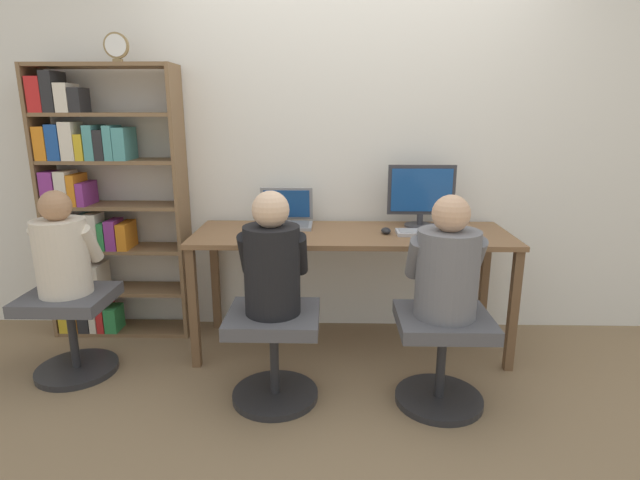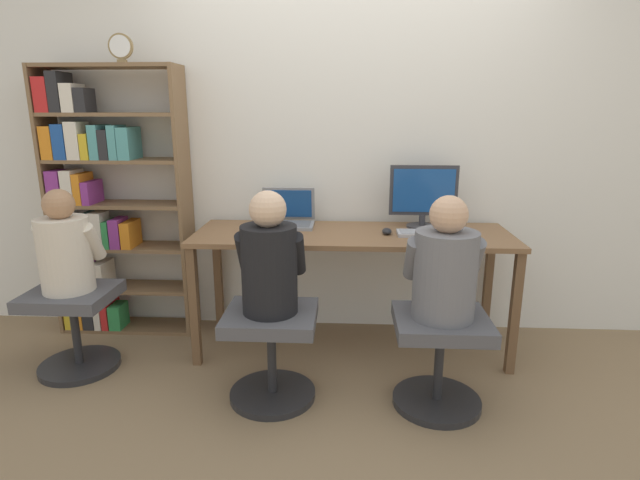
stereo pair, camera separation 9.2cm
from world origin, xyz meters
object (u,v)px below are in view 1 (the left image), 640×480
desktop_monitor (421,196)px  office_chair_left (442,350)px  laptop (286,218)px  keyboard (429,232)px  person_near_shelf (62,250)px  bookshelf (96,205)px  desk_clock (116,46)px  person_at_monitor (447,266)px  person_at_laptop (272,261)px  office_chair_right (274,346)px  office_chair_side (71,325)px

desktop_monitor → office_chair_left: size_ratio=0.86×
laptop → keyboard: 0.92m
laptop → person_near_shelf: (-1.21, -0.54, -0.07)m
bookshelf → desk_clock: (0.26, -0.05, 0.98)m
desktop_monitor → person_at_monitor: (0.00, -0.80, -0.21)m
person_at_monitor → desktop_monitor: bearing=90.2°
office_chair_left → person_at_laptop: size_ratio=0.79×
office_chair_right → bookshelf: bearing=147.1°
laptop → office_chair_side: 1.42m
desk_clock → office_chair_right: bearing=-37.3°
keyboard → laptop: bearing=166.4°
keyboard → office_chair_side: keyboard is taller
keyboard → office_chair_right: (-0.90, -0.58, -0.48)m
person_near_shelf → desk_clock: bearing=67.5°
office_chair_left → office_chair_side: bearing=172.7°
laptop → office_chair_left: bearing=-42.8°
person_at_laptop → desk_clock: desk_clock is taller
office_chair_side → laptop: bearing=24.3°
desktop_monitor → desk_clock: 2.08m
laptop → person_near_shelf: bearing=-155.8°
office_chair_right → person_at_laptop: bearing=90.0°
laptop → person_at_monitor: bearing=-42.6°
desktop_monitor → laptop: (-0.87, 0.01, -0.15)m
office_chair_left → person_near_shelf: (-2.08, 0.27, 0.45)m
person_near_shelf → office_chair_left: bearing=-7.4°
person_at_monitor → office_chair_left: bearing=-90.0°
office_chair_right → desk_clock: bearing=142.7°
desktop_monitor → person_at_monitor: bearing=-89.8°
desktop_monitor → keyboard: size_ratio=1.07×
office_chair_side → person_at_laptop: bearing=-11.3°
laptop → person_at_laptop: person_at_laptop is taller
desktop_monitor → office_chair_side: (-2.08, -0.54, -0.67)m
laptop → person_at_monitor: 1.19m
office_chair_right → desk_clock: 2.01m
office_chair_left → laptop: bearing=137.2°
keyboard → office_chair_right: keyboard is taller
desktop_monitor → office_chair_side: size_ratio=0.86×
laptop → office_chair_right: 0.95m
person_at_laptop → person_near_shelf: 1.23m
person_at_monitor → laptop: bearing=137.4°
desktop_monitor → laptop: size_ratio=1.24×
laptop → office_chair_right: laptop is taller
person_at_laptop → person_near_shelf: size_ratio=1.07×
desk_clock → office_chair_side: 1.67m
office_chair_left → office_chair_right: bearing=178.7°
laptop → bookshelf: bookshelf is taller
office_chair_left → person_at_monitor: person_at_monitor is taller
keyboard → desk_clock: (-1.89, 0.18, 1.09)m
person_near_shelf → person_at_laptop: bearing=-11.5°
person_at_laptop → office_chair_side: person_at_laptop is taller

